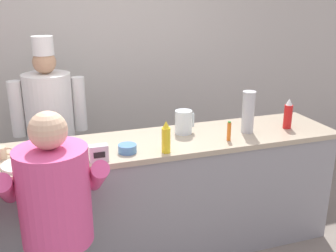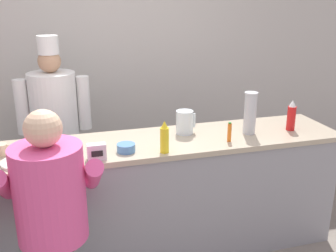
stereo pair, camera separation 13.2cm
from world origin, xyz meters
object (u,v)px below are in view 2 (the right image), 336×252
(napkin_dispenser_chrome, at_px, (97,152))
(cereal_bowl, at_px, (126,148))
(mustard_bottle_yellow, at_px, (164,138))
(cup_stack_steel, at_px, (250,113))
(water_pitcher_clear, at_px, (185,122))
(ketchup_bottle_red, at_px, (291,116))
(breakfast_plate, at_px, (22,161))
(coffee_mug_tan, at_px, (2,150))
(hot_sauce_bottle_orange, at_px, (229,132))
(cook_in_whites_near, at_px, (55,120))
(diner_seated_pink, at_px, (50,196))

(napkin_dispenser_chrome, bearing_deg, cereal_bowl, 21.00)
(mustard_bottle_yellow, height_order, cup_stack_steel, cup_stack_steel)
(mustard_bottle_yellow, xyz_separation_m, water_pitcher_clear, (0.26, 0.34, -0.01))
(water_pitcher_clear, xyz_separation_m, napkin_dispenser_chrome, (-0.73, -0.34, -0.04))
(ketchup_bottle_red, xyz_separation_m, breakfast_plate, (-2.07, -0.11, -0.10))
(water_pitcher_clear, bearing_deg, cereal_bowl, -153.80)
(mustard_bottle_yellow, height_order, cereal_bowl, mustard_bottle_yellow)
(coffee_mug_tan, bearing_deg, ketchup_bottle_red, -1.95)
(ketchup_bottle_red, bearing_deg, mustard_bottle_yellow, -170.71)
(ketchup_bottle_red, relative_size, hot_sauce_bottle_orange, 1.67)
(hot_sauce_bottle_orange, bearing_deg, napkin_dispenser_chrome, -175.91)
(mustard_bottle_yellow, height_order, cook_in_whites_near, cook_in_whites_near)
(ketchup_bottle_red, distance_m, hot_sauce_bottle_orange, 0.60)
(breakfast_plate, height_order, cook_in_whites_near, cook_in_whites_near)
(cup_stack_steel, relative_size, napkin_dispenser_chrome, 2.68)
(cook_in_whites_near, bearing_deg, breakfast_plate, -101.61)
(cup_stack_steel, bearing_deg, hot_sauce_bottle_orange, -151.31)
(hot_sauce_bottle_orange, height_order, napkin_dispenser_chrome, hot_sauce_bottle_orange)
(breakfast_plate, xyz_separation_m, coffee_mug_tan, (-0.14, 0.18, 0.03))
(hot_sauce_bottle_orange, distance_m, breakfast_plate, 1.48)
(cup_stack_steel, bearing_deg, coffee_mug_tan, 178.13)
(water_pitcher_clear, relative_size, cup_stack_steel, 0.56)
(cook_in_whites_near, bearing_deg, hot_sauce_bottle_orange, -39.33)
(ketchup_bottle_red, distance_m, napkin_dispenser_chrome, 1.60)
(breakfast_plate, distance_m, cook_in_whites_near, 1.06)
(diner_seated_pink, relative_size, cook_in_whites_near, 0.85)
(ketchup_bottle_red, relative_size, mustard_bottle_yellow, 1.09)
(water_pitcher_clear, distance_m, cereal_bowl, 0.58)
(mustard_bottle_yellow, xyz_separation_m, hot_sauce_bottle_orange, (0.53, 0.07, -0.03))
(coffee_mug_tan, height_order, diner_seated_pink, diner_seated_pink)
(cup_stack_steel, xyz_separation_m, cook_in_whites_near, (-1.49, 0.91, -0.20))
(napkin_dispenser_chrome, bearing_deg, ketchup_bottle_red, 6.48)
(cereal_bowl, bearing_deg, coffee_mug_tan, 168.23)
(hot_sauce_bottle_orange, height_order, water_pitcher_clear, water_pitcher_clear)
(cereal_bowl, distance_m, cup_stack_steel, 1.03)
(mustard_bottle_yellow, bearing_deg, cereal_bowl, 161.83)
(mustard_bottle_yellow, relative_size, cereal_bowl, 1.78)
(cup_stack_steel, distance_m, cook_in_whites_near, 1.76)
(mustard_bottle_yellow, distance_m, cup_stack_steel, 0.78)
(diner_seated_pink, bearing_deg, cup_stack_steel, 17.90)
(coffee_mug_tan, bearing_deg, diner_seated_pink, -60.73)
(cereal_bowl, bearing_deg, breakfast_plate, -179.28)
(cereal_bowl, height_order, coffee_mug_tan, coffee_mug_tan)
(diner_seated_pink, bearing_deg, breakfast_plate, 114.40)
(mustard_bottle_yellow, distance_m, hot_sauce_bottle_orange, 0.53)
(hot_sauce_bottle_orange, bearing_deg, water_pitcher_clear, 135.17)
(water_pitcher_clear, height_order, cup_stack_steel, cup_stack_steel)
(hot_sauce_bottle_orange, xyz_separation_m, cook_in_whites_near, (-1.26, 1.04, -0.11))
(ketchup_bottle_red, distance_m, water_pitcher_clear, 0.87)
(napkin_dispenser_chrome, bearing_deg, coffee_mug_tan, 157.58)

